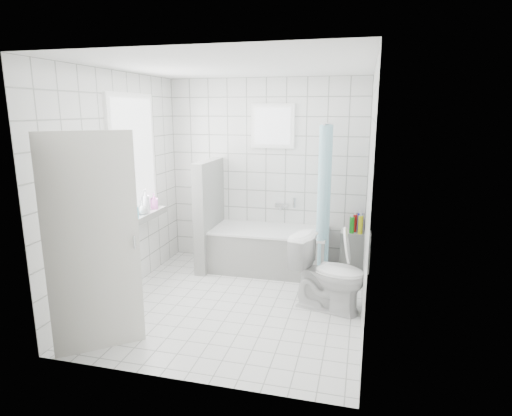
# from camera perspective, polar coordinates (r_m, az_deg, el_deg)

# --- Properties ---
(ground) EXTENTS (3.00, 3.00, 0.00)m
(ground) POSITION_cam_1_polar(r_m,az_deg,el_deg) (5.05, -2.63, -12.49)
(ground) COLOR white
(ground) RESTS_ON ground
(ceiling) EXTENTS (3.00, 3.00, 0.00)m
(ceiling) POSITION_cam_1_polar(r_m,az_deg,el_deg) (4.58, -2.99, 18.36)
(ceiling) COLOR white
(ceiling) RESTS_ON ground
(wall_back) EXTENTS (2.80, 0.02, 2.60)m
(wall_back) POSITION_cam_1_polar(r_m,az_deg,el_deg) (6.07, 1.33, 4.73)
(wall_back) COLOR white
(wall_back) RESTS_ON ground
(wall_front) EXTENTS (2.80, 0.02, 2.60)m
(wall_front) POSITION_cam_1_polar(r_m,az_deg,el_deg) (3.27, -10.47, -2.62)
(wall_front) COLOR white
(wall_front) RESTS_ON ground
(wall_left) EXTENTS (0.02, 3.00, 2.60)m
(wall_left) POSITION_cam_1_polar(r_m,az_deg,el_deg) (5.22, -17.69, 2.77)
(wall_left) COLOR white
(wall_left) RESTS_ON ground
(wall_right) EXTENTS (0.02, 3.00, 2.60)m
(wall_right) POSITION_cam_1_polar(r_m,az_deg,el_deg) (4.45, 14.74, 1.28)
(wall_right) COLOR white
(wall_right) RESTS_ON ground
(window_left) EXTENTS (0.01, 0.90, 1.40)m
(window_left) POSITION_cam_1_polar(r_m,az_deg,el_deg) (5.41, -15.84, 6.45)
(window_left) COLOR white
(window_left) RESTS_ON wall_left
(window_back) EXTENTS (0.50, 0.01, 0.50)m
(window_back) POSITION_cam_1_polar(r_m,az_deg,el_deg) (5.95, 2.22, 10.85)
(window_back) COLOR white
(window_back) RESTS_ON wall_back
(window_sill) EXTENTS (0.18, 1.02, 0.08)m
(window_sill) POSITION_cam_1_polar(r_m,az_deg,el_deg) (5.51, -14.96, -1.21)
(window_sill) COLOR white
(window_sill) RESTS_ON wall_left
(door) EXTENTS (0.65, 0.54, 2.00)m
(door) POSITION_cam_1_polar(r_m,az_deg,el_deg) (4.04, -20.92, -4.70)
(door) COLOR silver
(door) RESTS_ON ground
(bathtub) EXTENTS (1.57, 0.77, 0.58)m
(bathtub) POSITION_cam_1_polar(r_m,az_deg,el_deg) (5.92, 1.82, -5.55)
(bathtub) COLOR white
(bathtub) RESTS_ON ground
(partition_wall) EXTENTS (0.15, 0.85, 1.50)m
(partition_wall) POSITION_cam_1_polar(r_m,az_deg,el_deg) (5.98, -6.23, -0.85)
(partition_wall) COLOR white
(partition_wall) RESTS_ON ground
(tiled_ledge) EXTENTS (0.40, 0.24, 0.55)m
(tiled_ledge) POSITION_cam_1_polar(r_m,az_deg,el_deg) (6.04, 13.06, -5.65)
(tiled_ledge) COLOR white
(tiled_ledge) RESTS_ON ground
(toilet) EXTENTS (0.90, 0.65, 0.83)m
(toilet) POSITION_cam_1_polar(r_m,az_deg,el_deg) (4.81, 9.68, -8.59)
(toilet) COLOR white
(toilet) RESTS_ON ground
(curtain_rod) EXTENTS (0.02, 0.80, 0.02)m
(curtain_rod) POSITION_cam_1_polar(r_m,az_deg,el_deg) (5.48, 9.46, 11.03)
(curtain_rod) COLOR silver
(curtain_rod) RESTS_ON wall_back
(shower_curtain) EXTENTS (0.14, 0.48, 1.78)m
(shower_curtain) POSITION_cam_1_polar(r_m,az_deg,el_deg) (5.45, 8.99, 1.51)
(shower_curtain) COLOR #42A8C2
(shower_curtain) RESTS_ON curtain_rod
(tub_faucet) EXTENTS (0.18, 0.06, 0.06)m
(tub_faucet) POSITION_cam_1_polar(r_m,az_deg,el_deg) (6.07, 3.46, 0.38)
(tub_faucet) COLOR silver
(tub_faucet) RESTS_ON wall_back
(sill_bottles) EXTENTS (0.18, 0.81, 0.30)m
(sill_bottles) POSITION_cam_1_polar(r_m,az_deg,el_deg) (5.42, -15.28, 0.32)
(sill_bottles) COLOR #DA6DC2
(sill_bottles) RESTS_ON window_sill
(ledge_bottles) EXTENTS (0.18, 0.17, 0.26)m
(ledge_bottles) POSITION_cam_1_polar(r_m,az_deg,el_deg) (5.91, 13.29, -2.07)
(ledge_bottles) COLOR yellow
(ledge_bottles) RESTS_ON tiled_ledge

